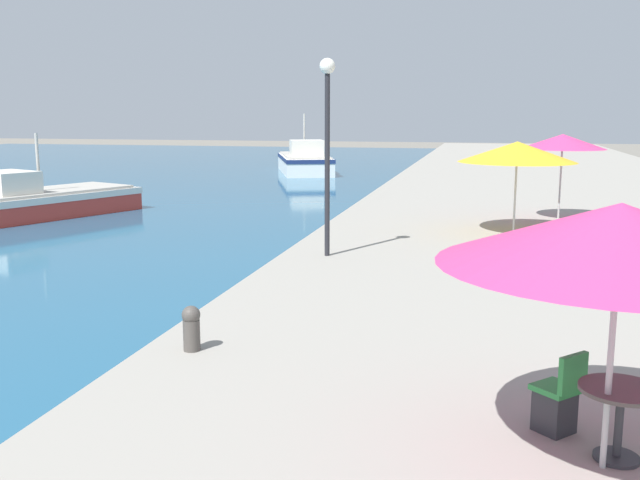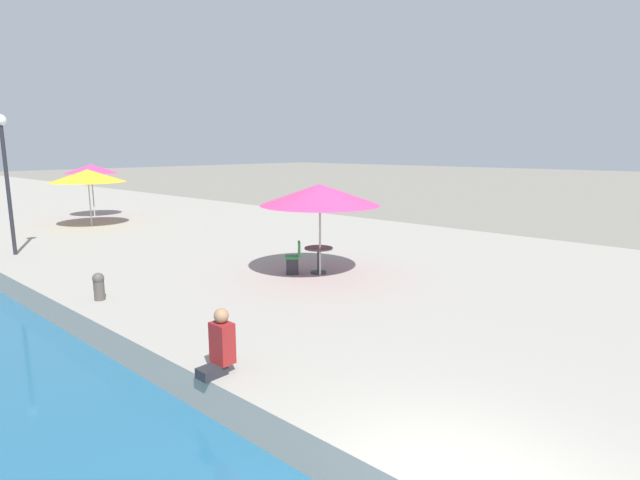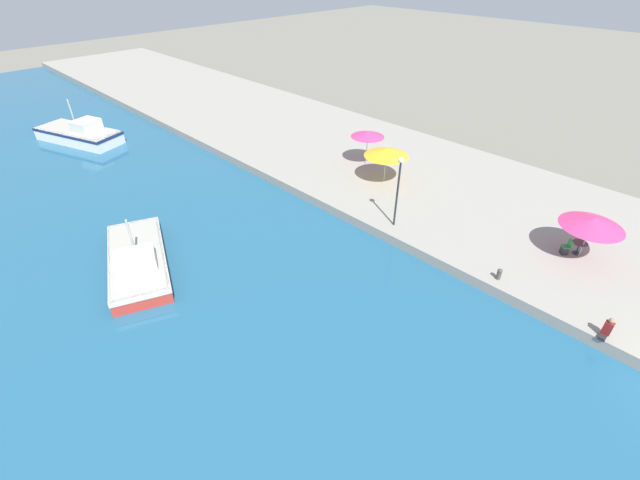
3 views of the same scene
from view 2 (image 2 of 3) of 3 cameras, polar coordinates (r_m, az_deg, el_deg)
The scene contains 9 objects.
quay_promenade at distance 40.94m, azimuth -30.49°, elevation 3.67°, with size 16.00×90.00×0.66m.
cafe_umbrella_pink at distance 13.60m, azimuth -0.00°, elevation 5.21°, with size 3.29×3.29×2.55m.
cafe_umbrella_white at distance 24.73m, azimuth -25.02°, elevation 6.67°, with size 3.23×3.23×2.56m.
cafe_umbrella_striped at distance 28.06m, azimuth -24.71°, elevation 7.40°, with size 2.63×2.63×2.69m.
cafe_table at distance 14.11m, azimuth -0.16°, elevation -1.69°, with size 0.80×0.80×0.74m.
cafe_chair_left at distance 14.12m, azimuth -3.09°, elevation -2.56°, with size 0.59×0.59×0.91m.
person_at_quay at distance 8.15m, azimuth -11.36°, elevation -11.66°, with size 0.57×0.36×1.05m.
mooring_bollard at distance 12.76m, azimuth -23.96°, elevation -4.78°, with size 0.26×0.26×0.65m.
lamppost at distance 19.21m, azimuth -32.34°, elevation 7.65°, with size 0.36×0.36×4.56m.
Camera 2 is at (-4.12, -1.91, 4.17)m, focal length 28.00 mm.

